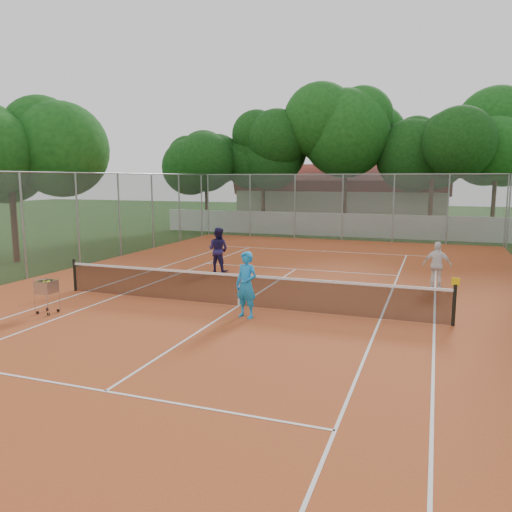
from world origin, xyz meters
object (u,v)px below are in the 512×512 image
(player_far_left, at_px, (218,250))
(player_far_right, at_px, (437,265))
(player_near, at_px, (246,285))
(clubhouse, at_px, (344,197))
(tennis_net, at_px, (239,290))
(ball_hopper, at_px, (47,296))

(player_far_left, distance_m, player_far_right, 8.34)
(player_far_right, bearing_deg, player_near, 53.47)
(clubhouse, distance_m, player_far_left, 24.22)
(tennis_net, bearing_deg, ball_hopper, -151.12)
(clubhouse, height_order, player_far_right, clubhouse)
(tennis_net, distance_m, clubhouse, 29.12)
(tennis_net, height_order, clubhouse, clubhouse)
(player_far_left, height_order, player_far_right, player_far_left)
(clubhouse, bearing_deg, tennis_net, -86.05)
(clubhouse, relative_size, player_near, 9.03)
(clubhouse, distance_m, player_near, 30.22)
(clubhouse, height_order, player_far_left, clubhouse)
(clubhouse, xyz_separation_m, player_far_left, (-0.82, -24.17, -1.28))
(tennis_net, xyz_separation_m, ball_hopper, (-4.73, -2.61, 0.03))
(player_far_left, relative_size, ball_hopper, 1.74)
(tennis_net, height_order, player_far_right, player_far_right)
(player_far_right, bearing_deg, tennis_net, 43.87)
(player_near, relative_size, ball_hopper, 1.76)
(clubhouse, xyz_separation_m, player_far_right, (7.51, -24.43, -1.38))
(tennis_net, xyz_separation_m, player_far_right, (5.51, 4.57, 0.31))
(player_far_right, bearing_deg, clubhouse, -68.75)
(tennis_net, height_order, player_near, player_near)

